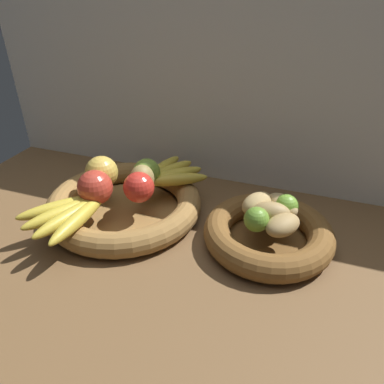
% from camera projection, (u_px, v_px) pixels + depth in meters
% --- Properties ---
extents(ground_plane, '(1.40, 0.90, 0.03)m').
position_uv_depth(ground_plane, '(197.00, 244.00, 0.83)').
color(ground_plane, brown).
extents(back_wall, '(1.40, 0.03, 0.55)m').
position_uv_depth(back_wall, '(236.00, 83.00, 0.92)').
color(back_wall, silver).
rests_on(back_wall, ground_plane).
extents(fruit_bowl_left, '(0.38, 0.38, 0.06)m').
position_uv_depth(fruit_bowl_left, '(125.00, 204.00, 0.90)').
color(fruit_bowl_left, olive).
rests_on(fruit_bowl_left, ground_plane).
extents(fruit_bowl_right, '(0.28, 0.28, 0.06)m').
position_uv_depth(fruit_bowl_right, '(268.00, 234.00, 0.80)').
color(fruit_bowl_right, brown).
rests_on(fruit_bowl_right, ground_plane).
extents(apple_green_back, '(0.07, 0.07, 0.07)m').
position_uv_depth(apple_green_back, '(147.00, 172.00, 0.90)').
color(apple_green_back, '#7AA338').
rests_on(apple_green_back, fruit_bowl_left).
extents(apple_golden_left, '(0.08, 0.08, 0.08)m').
position_uv_depth(apple_golden_left, '(102.00, 172.00, 0.89)').
color(apple_golden_left, gold).
rests_on(apple_golden_left, fruit_bowl_left).
extents(apple_red_right, '(0.07, 0.07, 0.07)m').
position_uv_depth(apple_red_right, '(139.00, 187.00, 0.83)').
color(apple_red_right, red).
rests_on(apple_red_right, fruit_bowl_left).
extents(apple_red_front, '(0.08, 0.08, 0.08)m').
position_uv_depth(apple_red_front, '(95.00, 187.00, 0.83)').
color(apple_red_front, '#B73828').
rests_on(apple_red_front, fruit_bowl_left).
extents(pear_brown, '(0.06, 0.07, 0.07)m').
position_uv_depth(pear_brown, '(142.00, 179.00, 0.87)').
color(pear_brown, olive).
rests_on(pear_brown, fruit_bowl_left).
extents(banana_bunch_front, '(0.15, 0.20, 0.03)m').
position_uv_depth(banana_bunch_front, '(70.00, 213.00, 0.78)').
color(banana_bunch_front, gold).
rests_on(banana_bunch_front, fruit_bowl_left).
extents(banana_bunch_back, '(0.16, 0.18, 0.03)m').
position_uv_depth(banana_bunch_back, '(168.00, 174.00, 0.93)').
color(banana_bunch_back, gold).
rests_on(banana_bunch_back, fruit_bowl_left).
extents(potato_large, '(0.09, 0.06, 0.05)m').
position_uv_depth(potato_large, '(271.00, 213.00, 0.77)').
color(potato_large, '#A38451').
rests_on(potato_large, fruit_bowl_right).
extents(potato_small, '(0.09, 0.10, 0.04)m').
position_uv_depth(potato_small, '(283.00, 225.00, 0.74)').
color(potato_small, '#A38451').
rests_on(potato_small, fruit_bowl_right).
extents(potato_back, '(0.09, 0.09, 0.05)m').
position_uv_depth(potato_back, '(282.00, 205.00, 0.79)').
color(potato_back, tan).
rests_on(potato_back, fruit_bowl_right).
extents(potato_oblong, '(0.09, 0.10, 0.05)m').
position_uv_depth(potato_oblong, '(258.00, 204.00, 0.80)').
color(potato_oblong, tan).
rests_on(potato_oblong, fruit_bowl_right).
extents(lime_near, '(0.05, 0.05, 0.05)m').
position_uv_depth(lime_near, '(257.00, 219.00, 0.74)').
color(lime_near, olive).
rests_on(lime_near, fruit_bowl_right).
extents(lime_far, '(0.05, 0.05, 0.05)m').
position_uv_depth(lime_far, '(286.00, 206.00, 0.79)').
color(lime_far, '#6B9E33').
rests_on(lime_far, fruit_bowl_right).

